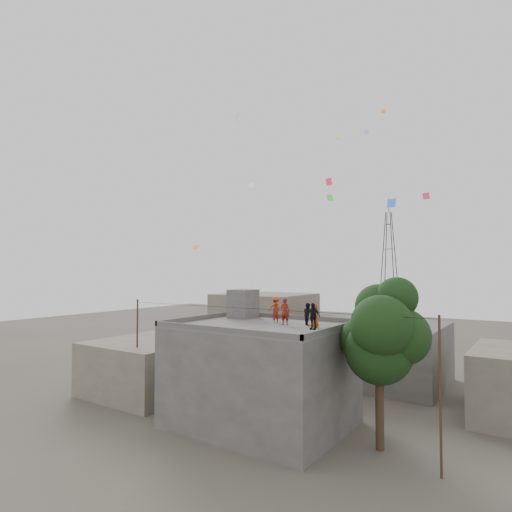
{
  "coord_description": "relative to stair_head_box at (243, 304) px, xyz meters",
  "views": [
    {
      "loc": [
        14.52,
        -22.09,
        9.42
      ],
      "look_at": [
        -0.74,
        0.59,
        10.38
      ],
      "focal_mm": 30.0,
      "sensor_mm": 36.0,
      "label": 1
    }
  ],
  "objects": [
    {
      "name": "person_dark_child",
      "position": [
        5.7,
        -1.1,
        -0.32
      ],
      "size": [
        0.84,
        0.83,
        1.36
      ],
      "primitive_type": "imported",
      "rotation": [
        0.0,
        0.0,
        2.39
      ],
      "color": "black",
      "rests_on": "main_building"
    },
    {
      "name": "tree",
      "position": [
        10.57,
        -2.0,
        -1.0
      ],
      "size": [
        4.9,
        4.6,
        9.1
      ],
      "color": "black",
      "rests_on": "ground"
    },
    {
      "name": "parapet",
      "position": [
        3.2,
        -2.6,
        -0.85
      ],
      "size": [
        10.0,
        8.0,
        0.3
      ],
      "color": "#4C4A47",
      "rests_on": "main_building"
    },
    {
      "name": "person_orange_child",
      "position": [
        6.53,
        -1.89,
        -0.29
      ],
      "size": [
        0.82,
        0.75,
        1.41
      ],
      "primitive_type": "imported",
      "rotation": [
        0.0,
        0.0,
        -0.55
      ],
      "color": "#A94413",
      "rests_on": "main_building"
    },
    {
      "name": "person_red_child",
      "position": [
        3.49,
        -1.25,
        -0.37
      ],
      "size": [
        0.54,
        0.54,
        1.27
      ],
      "primitive_type": "imported",
      "rotation": [
        0.0,
        0.0,
        0.81
      ],
      "color": "maroon",
      "rests_on": "main_building"
    },
    {
      "name": "transmission_tower",
      "position": [
        -0.8,
        37.4,
        1.97
      ],
      "size": [
        2.97,
        2.97,
        20.01
      ],
      "color": "black",
      "rests_on": "ground"
    },
    {
      "name": "neighbor_northwest",
      "position": [
        -6.8,
        13.4,
        -3.6
      ],
      "size": [
        9.0,
        8.0,
        7.0
      ],
      "primitive_type": "cube",
      "color": "#665D50",
      "rests_on": "ground"
    },
    {
      "name": "neighbor_north",
      "position": [
        5.2,
        11.4,
        -4.6
      ],
      "size": [
        12.0,
        9.0,
        5.0
      ],
      "primitive_type": "cube",
      "color": "#4C4A47",
      "rests_on": "ground"
    },
    {
      "name": "ground",
      "position": [
        3.2,
        -2.6,
        -7.1
      ],
      "size": [
        140.0,
        140.0,
        0.0
      ],
      "primitive_type": "plane",
      "color": "#47423A",
      "rests_on": "ground"
    },
    {
      "name": "person_orange_adult",
      "position": [
        2.22,
        0.8,
        -0.24
      ],
      "size": [
        1.12,
        0.87,
        1.53
      ],
      "primitive_type": "imported",
      "rotation": [
        0.0,
        0.0,
        -2.79
      ],
      "color": "#BD4415",
      "rests_on": "main_building"
    },
    {
      "name": "stair_head_box",
      "position": [
        0.0,
        0.0,
        0.0
      ],
      "size": [
        1.6,
        1.8,
        2.0
      ],
      "primitive_type": "cube",
      "color": "#4C4A47",
      "rests_on": "main_building"
    },
    {
      "name": "kites",
      "position": [
        3.93,
        5.6,
        9.59
      ],
      "size": [
        17.17,
        17.51,
        12.0
      ],
      "color": "orange",
      "rests_on": "ground"
    },
    {
      "name": "neighbor_west",
      "position": [
        -7.8,
        -0.6,
        -5.1
      ],
      "size": [
        8.0,
        10.0,
        4.0
      ],
      "primitive_type": "cube",
      "color": "#665D50",
      "rests_on": "ground"
    },
    {
      "name": "person_dark_adult",
      "position": [
        6.81,
        -2.69,
        -0.25
      ],
      "size": [
        0.9,
        0.41,
        1.51
      ],
      "primitive_type": "imported",
      "rotation": [
        0.0,
        0.0,
        -0.05
      ],
      "color": "black",
      "rests_on": "main_building"
    },
    {
      "name": "main_building",
      "position": [
        3.2,
        -2.6,
        -4.05
      ],
      "size": [
        10.0,
        8.0,
        6.1
      ],
      "color": "#4C4A47",
      "rests_on": "ground"
    },
    {
      "name": "utility_line",
      "position": [
        3.7,
        -3.85,
        -3.27
      ],
      "size": [
        20.12,
        0.62,
        7.4
      ],
      "color": "black",
      "rests_on": "ground"
    },
    {
      "name": "person_red_adult",
      "position": [
        4.43,
        -1.72,
        -0.19
      ],
      "size": [
        0.63,
        0.45,
        1.63
      ],
      "primitive_type": "imported",
      "rotation": [
        0.0,
        0.0,
        3.26
      ],
      "color": "maroon",
      "rests_on": "main_building"
    }
  ]
}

